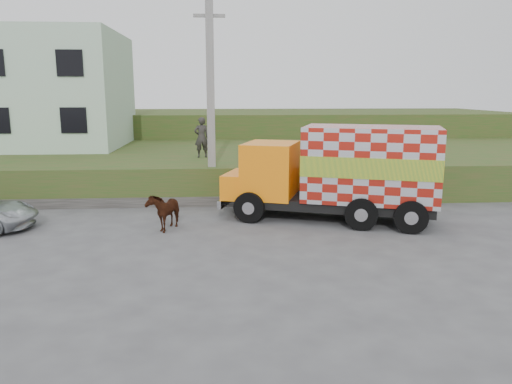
{
  "coord_description": "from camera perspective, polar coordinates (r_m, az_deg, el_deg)",
  "views": [
    {
      "loc": [
        -0.56,
        -15.04,
        4.39
      ],
      "look_at": [
        0.47,
        0.34,
        1.3
      ],
      "focal_mm": 35.0,
      "sensor_mm": 36.0,
      "label": 1
    }
  ],
  "objects": [
    {
      "name": "pedestrian",
      "position": [
        22.6,
        -6.24,
        6.23
      ],
      "size": [
        0.73,
        0.56,
        1.8
      ],
      "primitive_type": "imported",
      "rotation": [
        0.0,
        0.0,
        3.35
      ],
      "color": "#2A2825",
      "rests_on": "embankment"
    },
    {
      "name": "building",
      "position": [
        29.92,
        -24.7,
        10.54
      ],
      "size": [
        10.0,
        8.0,
        6.0
      ],
      "primitive_type": "cube",
      "color": "#ACC7AA",
      "rests_on": "embankment"
    },
    {
      "name": "embankment_far",
      "position": [
        37.16,
        -2.98,
        6.87
      ],
      "size": [
        40.0,
        12.0,
        3.0
      ],
      "primitive_type": "cube",
      "color": "#29531B",
      "rests_on": "ground"
    },
    {
      "name": "utility_pole",
      "position": [
        19.65,
        -5.2,
        10.38
      ],
      "size": [
        1.2,
        0.3,
        8.0
      ],
      "color": "gray",
      "rests_on": "ground"
    },
    {
      "name": "embankment",
      "position": [
        25.31,
        -2.53,
        3.06
      ],
      "size": [
        40.0,
        12.0,
        1.5
      ],
      "primitive_type": "cube",
      "color": "#29531B",
      "rests_on": "ground"
    },
    {
      "name": "ground",
      "position": [
        15.68,
        -1.63,
        -4.93
      ],
      "size": [
        120.0,
        120.0,
        0.0
      ],
      "primitive_type": "plane",
      "color": "#474749",
      "rests_on": "ground"
    },
    {
      "name": "cow",
      "position": [
        16.49,
        -10.42,
        -2.06
      ],
      "size": [
        1.12,
        1.61,
        1.24
      ],
      "primitive_type": "imported",
      "rotation": [
        0.0,
        0.0,
        -0.33
      ],
      "color": "#341D0D",
      "rests_on": "ground"
    },
    {
      "name": "retaining_strip",
      "position": [
        19.74,
        -7.93,
        -1.02
      ],
      "size": [
        16.0,
        0.5,
        0.4
      ],
      "primitive_type": "cube",
      "color": "#595651",
      "rests_on": "ground"
    },
    {
      "name": "cargo_truck",
      "position": [
        17.37,
        9.69,
        2.22
      ],
      "size": [
        7.69,
        4.51,
        3.27
      ],
      "rotation": [
        0.0,
        0.0,
        -0.32
      ],
      "color": "black",
      "rests_on": "ground"
    }
  ]
}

